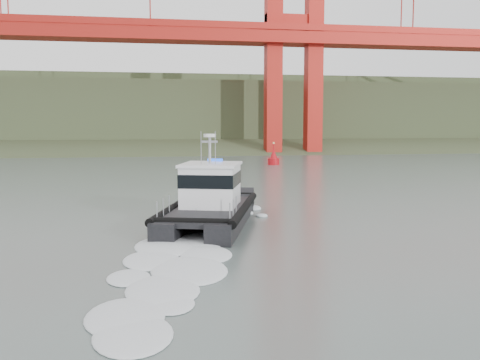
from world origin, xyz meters
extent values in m
plane|color=#4E5C57|center=(0.00, 0.00, 0.00)|extent=(400.00, 400.00, 0.00)
cube|color=#313D23|center=(0.00, 92.00, 0.00)|extent=(500.00, 44.72, 16.25)
cube|color=#313D23|center=(0.00, 120.00, 6.00)|extent=(500.00, 70.00, 18.00)
cube|color=#313D23|center=(0.00, 145.00, 11.00)|extent=(500.00, 60.00, 16.00)
cube|color=#A31B14|center=(0.00, 75.00, 22.00)|extent=(260.00, 6.00, 2.20)
cube|color=black|center=(-3.56, 5.14, 0.43)|extent=(4.50, 11.21, 1.23)
cube|color=black|center=(-0.90, 4.35, 0.43)|extent=(4.50, 11.21, 1.23)
cube|color=black|center=(-2.37, 4.25, 0.92)|extent=(6.72, 10.52, 0.26)
cube|color=white|center=(-2.08, 5.24, 2.23)|extent=(4.01, 4.42, 2.36)
cube|color=black|center=(-2.08, 5.24, 2.65)|extent=(4.08, 4.50, 0.77)
cube|color=white|center=(-2.08, 5.24, 3.49)|extent=(4.26, 4.68, 0.16)
cylinder|color=gray|center=(-2.17, 4.94, 4.33)|extent=(0.16, 0.16, 1.85)
cylinder|color=white|center=(-2.17, 4.94, 5.21)|extent=(0.72, 0.72, 0.18)
cylinder|color=#B20C13|center=(12.05, 48.99, 0.37)|extent=(1.66, 1.66, 1.11)
cone|color=#B20C13|center=(12.05, 48.99, 1.48)|extent=(1.29, 1.29, 1.66)
cylinder|color=#B20C13|center=(12.05, 48.99, 2.58)|extent=(0.15, 0.15, 0.92)
sphere|color=#E5D87F|center=(12.05, 48.99, 3.14)|extent=(0.28, 0.28, 0.28)
camera|label=1|loc=(-5.65, -25.96, 5.88)|focal=40.00mm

